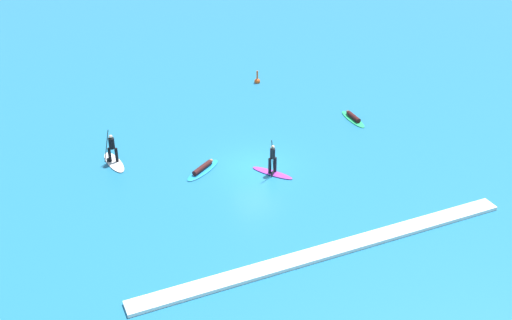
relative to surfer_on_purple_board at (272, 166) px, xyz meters
name	(u,v)px	position (x,y,z in m)	size (l,w,h in m)	color
ground_plane	(256,168)	(-0.57, 0.98, -0.48)	(120.00, 120.00, 0.00)	#1E6B93
surfer_on_purple_board	(272,166)	(0.00, 0.00, 0.00)	(1.93, 2.39, 2.35)	purple
surfer_on_green_board	(353,118)	(7.78, 4.10, -0.35)	(0.76, 2.71, 0.38)	#23B266
surfer_on_blue_board	(203,169)	(-3.45, 1.88, -0.36)	(2.71, 2.22, 0.37)	#1E8CD1
surfer_on_white_board	(113,156)	(-7.86, 4.78, -0.04)	(1.07, 2.71, 2.10)	white
marker_buoy	(257,81)	(4.56, 12.37, -0.33)	(0.43, 0.43, 1.04)	#E55119
wave_crest	(330,251)	(-0.57, -7.43, -0.39)	(19.06, 0.90, 0.18)	white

